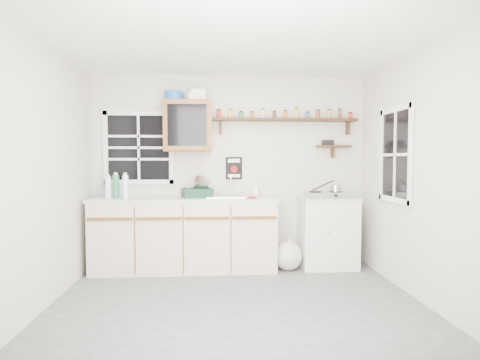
% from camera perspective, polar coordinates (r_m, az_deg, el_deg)
% --- Properties ---
extents(room, '(3.64, 3.24, 2.54)m').
position_cam_1_polar(room, '(3.76, -0.35, 0.68)').
color(room, '#49484B').
rests_on(room, ground).
extents(main_cabinet, '(2.31, 0.63, 0.92)m').
position_cam_1_polar(main_cabinet, '(5.15, -7.82, -7.55)').
color(main_cabinet, beige).
rests_on(main_cabinet, floor).
extents(right_cabinet, '(0.73, 0.57, 0.91)m').
position_cam_1_polar(right_cabinet, '(5.37, 12.28, -7.21)').
color(right_cabinet, silver).
rests_on(right_cabinet, floor).
extents(sink, '(0.52, 0.44, 0.29)m').
position_cam_1_polar(sink, '(5.08, -1.80, -2.32)').
color(sink, '#B5B5BA').
rests_on(sink, main_cabinet).
extents(upper_cabinet, '(0.60, 0.32, 0.65)m').
position_cam_1_polar(upper_cabinet, '(5.22, -7.43, 7.62)').
color(upper_cabinet, brown).
rests_on(upper_cabinet, wall_back).
extents(upper_cabinet_clutter, '(0.53, 0.24, 0.14)m').
position_cam_1_polar(upper_cabinet_clutter, '(5.27, -7.93, 11.78)').
color(upper_cabinet_clutter, '#194DA3').
rests_on(upper_cabinet_clutter, upper_cabinet).
extents(spice_shelf, '(1.91, 0.18, 0.35)m').
position_cam_1_polar(spice_shelf, '(5.38, 6.46, 8.61)').
color(spice_shelf, black).
rests_on(spice_shelf, wall_back).
extents(secondary_shelf, '(0.45, 0.16, 0.24)m').
position_cam_1_polar(secondary_shelf, '(5.51, 12.90, 4.74)').
color(secondary_shelf, black).
rests_on(secondary_shelf, wall_back).
extents(warning_sign, '(0.22, 0.02, 0.30)m').
position_cam_1_polar(warning_sign, '(5.35, -0.87, 1.69)').
color(warning_sign, black).
rests_on(warning_sign, wall_back).
extents(window_back, '(0.93, 0.03, 0.98)m').
position_cam_1_polar(window_back, '(5.43, -14.20, 4.47)').
color(window_back, black).
rests_on(window_back, wall_back).
extents(window_right, '(0.03, 0.78, 1.08)m').
position_cam_1_polar(window_right, '(4.75, 21.26, 3.37)').
color(window_right, black).
rests_on(window_right, wall_back).
extents(water_bottles, '(0.29, 0.14, 0.32)m').
position_cam_1_polar(water_bottles, '(5.18, -17.17, -0.88)').
color(water_bottles, silver).
rests_on(water_bottles, main_cabinet).
extents(dish_rack, '(0.42, 0.36, 0.28)m').
position_cam_1_polar(dish_rack, '(5.10, -5.95, -1.44)').
color(dish_rack, '#10301D').
rests_on(dish_rack, main_cabinet).
extents(soap_bottle, '(0.10, 0.10, 0.19)m').
position_cam_1_polar(soap_bottle, '(5.32, 2.21, -1.19)').
color(soap_bottle, beige).
rests_on(soap_bottle, main_cabinet).
extents(rag, '(0.16, 0.15, 0.02)m').
position_cam_1_polar(rag, '(4.92, 1.47, -2.52)').
color(rag, maroon).
rests_on(rag, main_cabinet).
extents(hotplate, '(0.57, 0.35, 0.08)m').
position_cam_1_polar(hotplate, '(5.28, 12.05, -2.02)').
color(hotplate, '#B5B5BA').
rests_on(hotplate, right_cabinet).
extents(saucepan, '(0.36, 0.17, 0.15)m').
position_cam_1_polar(saucepan, '(5.32, 13.38, -1.15)').
color(saucepan, '#B5B5BA').
rests_on(saucepan, hotplate).
extents(trash_bag, '(0.39, 0.35, 0.44)m').
position_cam_1_polar(trash_bag, '(5.17, 6.87, -10.61)').
color(trash_bag, beige).
rests_on(trash_bag, floor).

